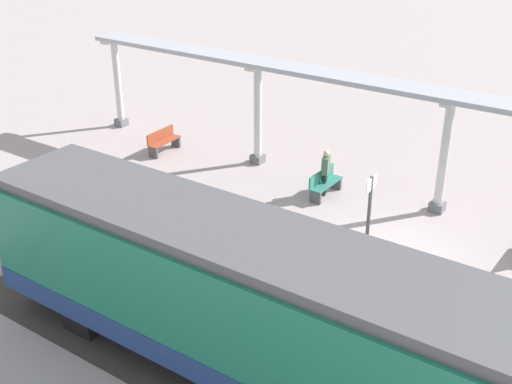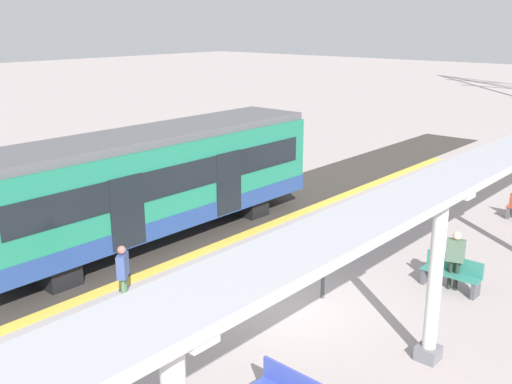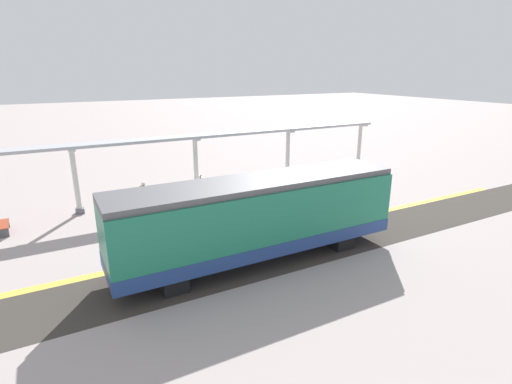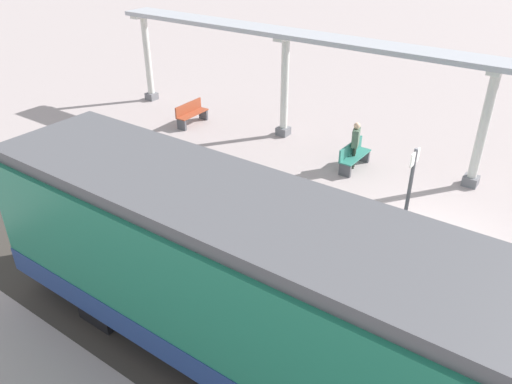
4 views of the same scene
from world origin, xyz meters
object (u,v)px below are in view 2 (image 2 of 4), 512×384
Objects in this scene: platform_info_sign at (324,248)px; canopy_pillar_third at (435,276)px; bench_extra_slot at (452,273)px; passenger_by_the_benches at (455,254)px; passenger_waiting_near_edge at (123,269)px; train_near_carriage at (154,184)px.

canopy_pillar_third is at bearing -15.37° from platform_info_sign.
platform_info_sign reaches higher than bench_extra_slot.
canopy_pillar_third is 2.33× the size of passenger_by_the_benches.
canopy_pillar_third is 3.72m from passenger_by_the_benches.
passenger_waiting_near_edge is at bearing -158.36° from canopy_pillar_third.
canopy_pillar_third is 2.43× the size of bench_extra_slot.
platform_info_sign is at bearing 0.70° from train_near_carriage.
passenger_by_the_benches reaches higher than bench_extra_slot.
train_near_carriage is at bearing 175.15° from canopy_pillar_third.
passenger_waiting_near_edge is at bearing -49.34° from train_near_carriage.
bench_extra_slot is 3.52m from platform_info_sign.
platform_info_sign is at bearing -130.74° from passenger_by_the_benches.
platform_info_sign reaches higher than passenger_waiting_near_edge.
train_near_carriage is 5.42× the size of platform_info_sign.
passenger_by_the_benches is at bearing 105.70° from canopy_pillar_third.
platform_info_sign is at bearing 164.63° from canopy_pillar_third.
train_near_carriage reaches higher than bench_extra_slot.
train_near_carriage is 7.58× the size of passenger_by_the_benches.
train_near_carriage reaches higher than platform_info_sign.
train_near_carriage is 3.26× the size of canopy_pillar_third.
canopy_pillar_third is (9.52, -0.81, 0.03)m from train_near_carriage.
bench_extra_slot is 0.96× the size of passenger_by_the_benches.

